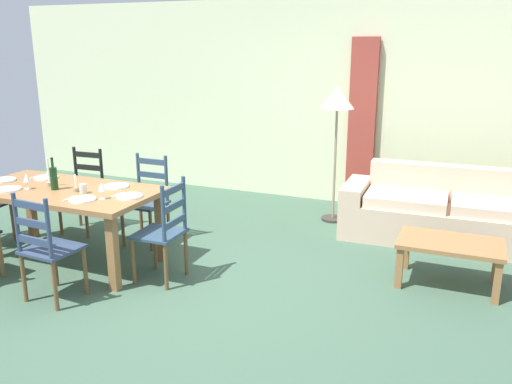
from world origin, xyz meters
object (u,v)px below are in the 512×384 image
wine_glass_near_right (101,187)px  coffee_cup_primary (83,189)px  couch (448,215)px  wine_bottle (54,178)px  dining_chair_near_right (47,248)px  wine_glass_near_left (26,178)px  standing_lamp (337,106)px  dining_table (64,197)px  dining_chair_head_east (164,231)px  coffee_table (450,248)px  dining_chair_far_left (84,191)px  wine_glass_far_left (49,172)px  dining_chair_far_right (147,200)px

wine_glass_near_right → coffee_cup_primary: (-0.29, 0.09, -0.07)m
couch → wine_bottle: bearing=-148.7°
dining_chair_near_right → wine_glass_near_left: size_ratio=5.96×
dining_chair_near_right → standing_lamp: 3.57m
wine_bottle → coffee_cup_primary: (0.34, 0.00, -0.07)m
dining_table → dining_chair_head_east: 1.17m
wine_bottle → couch: (3.53, 2.14, -0.58)m
coffee_table → wine_bottle: bearing=-165.6°
dining_chair_far_left → wine_glass_near_left: bearing=-81.8°
dining_chair_head_east → coffee_table: dining_chair_head_east is taller
standing_lamp → dining_table: bearing=-133.2°
wine_bottle → coffee_cup_primary: 0.35m
wine_glass_far_left → wine_bottle: bearing=-38.4°
wine_glass_near_left → couch: bearing=30.6°
dining_chair_far_left → coffee_table: size_ratio=1.07×
wine_bottle → standing_lamp: bearing=46.9°
dining_table → wine_glass_far_left: bearing=154.3°
dining_chair_near_right → couch: dining_chair_near_right is taller
dining_chair_head_east → coffee_table: size_ratio=1.07×
wine_glass_far_left → wine_glass_near_left: bearing=-90.1°
wine_bottle → standing_lamp: size_ratio=0.19×
dining_chair_far_right → coffee_cup_primary: bearing=-100.4°
dining_chair_far_right → coffee_table: 3.12m
wine_glass_near_right → wine_glass_far_left: (-0.89, 0.29, 0.00)m
dining_chair_far_left → wine_glass_near_right: size_ratio=5.96×
dining_table → dining_chair_near_right: (0.47, -0.75, -0.19)m
dining_chair_far_left → coffee_table: dining_chair_far_left is taller
dining_chair_far_left → coffee_cup_primary: bearing=-48.9°
wine_glass_near_right → standing_lamp: 2.92m
dining_chair_far_left → coffee_cup_primary: 1.16m
dining_chair_head_east → wine_glass_near_right: 0.69m
dining_chair_head_east → dining_chair_far_right: bearing=131.9°
dining_chair_far_right → wine_bottle: wine_bottle is taller
wine_glass_near_left → wine_glass_far_left: size_ratio=1.00×
dining_table → coffee_table: size_ratio=2.11×
standing_lamp → coffee_table: bearing=-44.3°
wine_glass_near_right → coffee_table: wine_glass_near_right is taller
dining_chair_near_right → wine_glass_far_left: (-0.78, 0.90, 0.38)m
dining_chair_far_left → wine_glass_near_right: dining_chair_far_left is taller
dining_chair_far_right → wine_glass_near_right: bearing=-81.0°
dining_chair_head_east → standing_lamp: size_ratio=0.59×
standing_lamp → dining_chair_far_left: bearing=-150.0°
couch → coffee_table: bearing=-86.0°
dining_chair_far_right → standing_lamp: standing_lamp is taller
dining_chair_near_right → coffee_table: size_ratio=1.07×
dining_chair_near_right → coffee_cup_primary: dining_chair_near_right is taller
dining_table → dining_chair_far_right: dining_chair_far_right is taller
dining_table → dining_chair_head_east: dining_chair_head_east is taller
dining_chair_far_right → couch: size_ratio=0.42×
dining_table → coffee_cup_primary: coffee_cup_primary is taller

